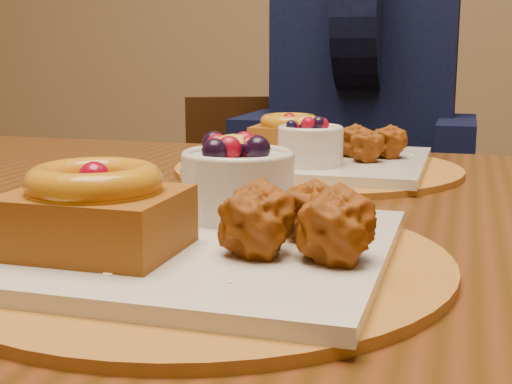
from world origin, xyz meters
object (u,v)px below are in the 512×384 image
place_setting_near (197,227)px  place_setting_far (316,156)px  dining_table (274,276)px  chair_far (269,247)px  diner (365,76)px

place_setting_near → place_setting_far: place_setting_near is taller
dining_table → place_setting_near: size_ratio=4.21×
place_setting_far → chair_far: (-0.25, 0.69, -0.33)m
dining_table → place_setting_near: (-0.00, -0.21, 0.11)m
dining_table → place_setting_near: place_setting_near is taller
place_setting_far → chair_far: bearing=110.2°
diner → dining_table: bearing=-68.2°
place_setting_far → chair_far: 0.81m
place_setting_near → diner: size_ratio=0.47×
dining_table → diner: bearing=92.4°
place_setting_far → diner: (-0.04, 0.72, 0.08)m
place_setting_near → chair_far: size_ratio=0.47×
dining_table → place_setting_far: bearing=90.5°
place_setting_far → place_setting_near: bearing=-90.2°
place_setting_far → diner: 0.72m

